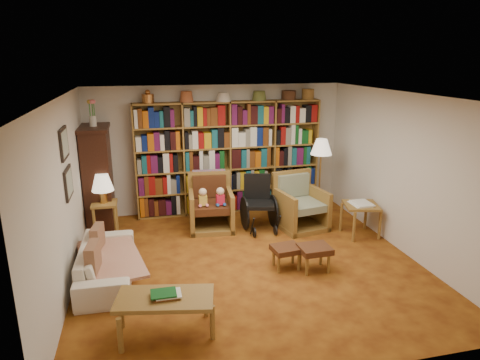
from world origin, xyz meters
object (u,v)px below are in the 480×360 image
object	(u,v)px
armchair_sage	(299,206)
coffee_table	(165,301)
side_table_lamp	(105,212)
footstool_b	(315,251)
armchair_leather	(210,205)
sofa	(107,262)
floor_lamp	(321,150)
wheelchair	(259,204)
footstool_a	(286,250)
side_table_papers	(361,209)

from	to	relation	value
armchair_sage	coffee_table	world-z (taller)	armchair_sage
side_table_lamp	coffee_table	distance (m)	3.08
footstool_b	side_table_lamp	bearing A→B (deg)	147.03
armchair_sage	armchair_leather	bearing A→B (deg)	167.71
sofa	floor_lamp	size ratio (longest dim) A/B	1.15
coffee_table	wheelchair	bearing A→B (deg)	55.93
armchair_leather	footstool_b	world-z (taller)	armchair_leather
wheelchair	footstool_a	size ratio (longest dim) A/B	2.21
sofa	armchair_sage	distance (m)	3.55
floor_lamp	footstool_b	bearing A→B (deg)	-114.78
floor_lamp	footstool_b	size ratio (longest dim) A/B	3.36
wheelchair	side_table_papers	size ratio (longest dim) A/B	1.47
wheelchair	footstool_b	size ratio (longest dim) A/B	2.17
armchair_leather	side_table_papers	bearing A→B (deg)	-22.32
armchair_leather	side_table_papers	distance (m)	2.67
coffee_table	armchair_leather	bearing A→B (deg)	71.56
footstool_a	coffee_table	world-z (taller)	coffee_table
wheelchair	footstool_a	distance (m)	1.60
side_table_lamp	coffee_table	xyz separation A→B (m)	(0.82, -2.96, -0.06)
wheelchair	side_table_papers	distance (m)	1.78
footstool_a	footstool_b	distance (m)	0.41
footstool_a	footstool_b	bearing A→B (deg)	-22.23
armchair_sage	side_table_papers	size ratio (longest dim) A/B	1.48
armchair_sage	coffee_table	xyz separation A→B (m)	(-2.60, -2.69, 0.03)
side_table_lamp	armchair_leather	world-z (taller)	armchair_leather
footstool_a	coffee_table	bearing A→B (deg)	-147.60
armchair_leather	side_table_papers	size ratio (longest dim) A/B	1.49
side_table_lamp	armchair_sage	bearing A→B (deg)	-4.60
armchair_leather	floor_lamp	size ratio (longest dim) A/B	0.65
footstool_a	coffee_table	size ratio (longest dim) A/B	0.39
armchair_sage	floor_lamp	world-z (taller)	floor_lamp
side_table_papers	footstool_b	size ratio (longest dim) A/B	1.47
armchair_sage	side_table_papers	distance (m)	1.11
sofa	footstool_b	size ratio (longest dim) A/B	3.86
armchair_sage	side_table_papers	xyz separation A→B (m)	(0.88, -0.67, 0.11)
sofa	wheelchair	xyz separation A→B (m)	(2.58, 1.30, 0.19)
wheelchair	sofa	bearing A→B (deg)	-153.20
footstool_a	footstool_b	world-z (taller)	footstool_b
side_table_lamp	footstool_b	bearing A→B (deg)	-32.97
coffee_table	footstool_a	bearing A→B (deg)	32.40
armchair_sage	footstool_b	world-z (taller)	armchair_sage
side_table_lamp	armchair_leather	bearing A→B (deg)	2.24
sofa	wheelchair	size ratio (longest dim) A/B	1.78
wheelchair	coffee_table	size ratio (longest dim) A/B	0.85
armchair_leather	coffee_table	distance (m)	3.20
sofa	coffee_table	xyz separation A→B (m)	(0.72, -1.45, 0.15)
sofa	footstool_b	world-z (taller)	sofa
sofa	footstool_b	xyz separation A→B (m)	(2.92, -0.45, 0.05)
floor_lamp	coffee_table	bearing A→B (deg)	-135.74
side_table_lamp	footstool_a	world-z (taller)	side_table_lamp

